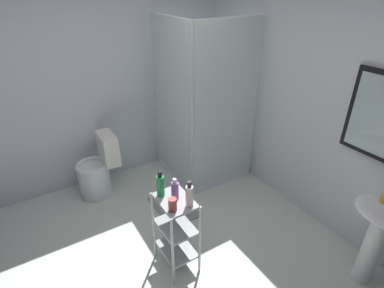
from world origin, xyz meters
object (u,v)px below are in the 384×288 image
at_px(shower_stall, 201,144).
at_px(toilet, 98,171).
at_px(body_wash_bottle_green, 160,185).
at_px(storage_cart, 176,228).
at_px(lotion_bottle_white, 189,196).
at_px(bath_mat, 174,207).
at_px(pedestal_sink, 380,229).
at_px(rinse_cup, 173,204).
at_px(conditioner_bottle_purple, 175,190).

bearing_deg(shower_stall, toilet, -103.07).
bearing_deg(body_wash_bottle_green, shower_stall, 133.55).
relative_size(shower_stall, storage_cart, 2.70).
distance_m(lotion_bottle_white, bath_mat, 1.21).
height_order(pedestal_sink, rinse_cup, rinse_cup).
height_order(pedestal_sink, toilet, pedestal_sink).
relative_size(storage_cart, rinse_cup, 6.77).
xyz_separation_m(shower_stall, conditioner_bottle_purple, (1.10, -0.98, 0.36)).
distance_m(lotion_bottle_white, rinse_cup, 0.15).
bearing_deg(lotion_bottle_white, conditioner_bottle_purple, -160.58).
distance_m(rinse_cup, bath_mat, 1.20).
xyz_separation_m(pedestal_sink, conditioner_bottle_purple, (-1.01, -1.29, 0.24)).
relative_size(pedestal_sink, storage_cart, 1.09).
bearing_deg(body_wash_bottle_green, storage_cart, 30.55).
height_order(shower_stall, toilet, shower_stall).
bearing_deg(pedestal_sink, shower_stall, -171.66).
bearing_deg(toilet, lotion_bottle_white, 12.67).
height_order(storage_cart, rinse_cup, rinse_cup).
bearing_deg(pedestal_sink, conditioner_bottle_purple, -128.07).
xyz_separation_m(toilet, body_wash_bottle_green, (1.30, 0.22, 0.53)).
relative_size(storage_cart, lotion_bottle_white, 3.19).
distance_m(shower_stall, body_wash_bottle_green, 1.51).
height_order(toilet, body_wash_bottle_green, body_wash_bottle_green).
bearing_deg(bath_mat, shower_stall, 123.13).
bearing_deg(bath_mat, body_wash_bottle_green, -35.23).
distance_m(shower_stall, rinse_cup, 1.65).
bearing_deg(conditioner_bottle_purple, rinse_cup, -36.04).
relative_size(toilet, bath_mat, 1.27).
height_order(shower_stall, storage_cart, shower_stall).
bearing_deg(pedestal_sink, toilet, -146.67).
bearing_deg(toilet, conditioner_bottle_purple, 11.95).
bearing_deg(lotion_bottle_white, rinse_cup, -100.41).
bearing_deg(storage_cart, body_wash_bottle_green, -149.45).
distance_m(toilet, rinse_cup, 1.61).
relative_size(conditioner_bottle_purple, bath_mat, 0.32).
distance_m(shower_stall, storage_cart, 1.50).
relative_size(pedestal_sink, lotion_bottle_white, 3.49).
height_order(pedestal_sink, conditioner_bottle_purple, conditioner_bottle_purple).
relative_size(toilet, rinse_cup, 6.96).
bearing_deg(body_wash_bottle_green, pedestal_sink, 51.02).
xyz_separation_m(shower_stall, body_wash_bottle_green, (1.01, -1.06, 0.38)).
bearing_deg(toilet, shower_stall, 76.93).
relative_size(conditioner_bottle_purple, rinse_cup, 1.74).
distance_m(pedestal_sink, body_wash_bottle_green, 1.78).
distance_m(conditioner_bottle_purple, bath_mat, 1.11).
relative_size(storage_cart, body_wash_bottle_green, 3.18).
height_order(rinse_cup, bath_mat, rinse_cup).
relative_size(shower_stall, lotion_bottle_white, 8.61).
bearing_deg(toilet, bath_mat, 41.27).
xyz_separation_m(rinse_cup, bath_mat, (-0.80, 0.42, -0.79)).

